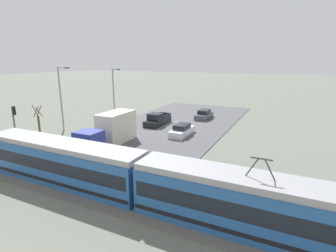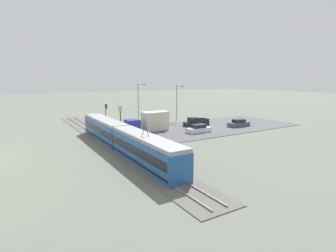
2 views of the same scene
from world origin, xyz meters
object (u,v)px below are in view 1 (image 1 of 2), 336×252
street_lamp_near_crossing (114,90)px  sedan_car_0 (204,115)px  pickup_truck (157,120)px  street_lamp_mid_block (62,94)px  no_parking_sign (10,140)px  light_rail_tram (142,180)px  street_tree (39,124)px  traffic_light_pole (15,121)px  sedan_car_1 (182,130)px  box_truck (111,130)px

street_lamp_near_crossing → sedan_car_0: bearing=-154.2°
pickup_truck → street_lamp_mid_block: bearing=37.3°
pickup_truck → no_parking_sign: bearing=66.1°
light_rail_tram → street_tree: light_rail_tram is taller
light_rail_tram → traffic_light_pole: 18.86m
pickup_truck → street_tree: street_tree is taller
street_lamp_near_crossing → no_parking_sign: 18.67m
light_rail_tram → pickup_truck: size_ratio=5.48×
sedan_car_1 → no_parking_sign: bearing=-133.3°
light_rail_tram → traffic_light_pole: (18.42, -3.84, 1.38)m
traffic_light_pole → street_lamp_near_crossing: 16.91m
box_truck → pickup_truck: 10.47m
sedan_car_0 → street_lamp_near_crossing: street_lamp_near_crossing is taller
box_truck → sedan_car_1: bearing=-130.7°
street_tree → sedan_car_0: bearing=-125.3°
box_truck → pickup_truck: box_truck is taller
sedan_car_1 → street_tree: 17.47m
sedan_car_0 → street_lamp_near_crossing: 15.21m
sedan_car_0 → pickup_truck: bearing=-124.1°
box_truck → street_lamp_near_crossing: street_lamp_near_crossing is taller
sedan_car_0 → box_truck: bearing=-106.9°
box_truck → street_tree: street_tree is taller
no_parking_sign → box_truck: bearing=-135.6°
light_rail_tram → street_lamp_mid_block: (19.92, -11.87, 3.25)m
sedan_car_0 → street_lamp_near_crossing: bearing=-154.2°
light_rail_tram → box_truck: light_rail_tram is taller
pickup_truck → sedan_car_1: size_ratio=1.14×
sedan_car_0 → traffic_light_pole: 27.11m
sedan_car_0 → traffic_light_pole: bearing=-120.8°
street_lamp_near_crossing → traffic_light_pole: bearing=87.9°
box_truck → street_tree: size_ratio=1.91×
traffic_light_pole → street_lamp_near_crossing: size_ratio=0.57×
pickup_truck → street_lamp_mid_block: size_ratio=0.62×
sedan_car_0 → traffic_light_pole: size_ratio=1.00×
pickup_truck → traffic_light_pole: size_ratio=1.13×
street_lamp_mid_block → no_parking_sign: size_ratio=3.45×
sedan_car_1 → no_parking_sign: 19.31m
street_lamp_mid_block → box_truck: bearing=166.1°
box_truck → no_parking_sign: (7.29, 7.14, -0.18)m
sedan_car_1 → street_tree: bearing=-147.8°
pickup_truck → traffic_light_pole: traffic_light_pole is taller
sedan_car_0 → street_tree: bearing=-125.3°
light_rail_tram → pickup_truck: light_rail_tram is taller
sedan_car_0 → street_lamp_mid_block: street_lamp_mid_block is taller
street_lamp_mid_block → no_parking_sign: street_lamp_mid_block is taller
street_lamp_mid_block → light_rail_tram: bearing=149.2°
box_truck → sedan_car_1: size_ratio=1.77×
traffic_light_pole → street_tree: size_ratio=1.09×
pickup_truck → street_lamp_near_crossing: 9.23m
light_rail_tram → sedan_car_0: 27.45m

